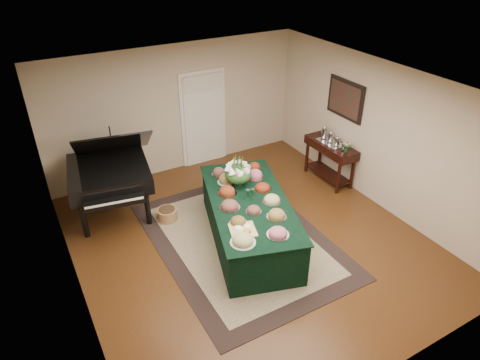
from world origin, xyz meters
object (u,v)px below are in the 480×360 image
floral_centerpiece (238,171)px  mahogany_sideboard (330,152)px  buffet_table (249,220)px  grand_piano (109,173)px

floral_centerpiece → mahogany_sideboard: size_ratio=0.39×
buffet_table → grand_piano: size_ratio=1.56×
floral_centerpiece → grand_piano: (-1.85, 1.41, -0.22)m
grand_piano → mahogany_sideboard: size_ratio=1.53×
floral_centerpiece → mahogany_sideboard: (2.40, 0.40, -0.42)m
floral_centerpiece → mahogany_sideboard: floral_centerpiece is taller
buffet_table → floral_centerpiece: floral_centerpiece is taller
grand_piano → mahogany_sideboard: grand_piano is taller
buffet_table → mahogany_sideboard: size_ratio=2.39×
buffet_table → floral_centerpiece: 0.85m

